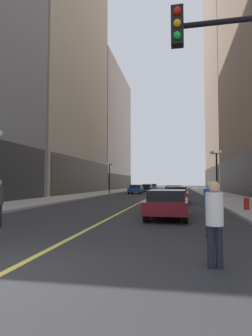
{
  "coord_description": "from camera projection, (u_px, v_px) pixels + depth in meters",
  "views": [
    {
      "loc": [
        3.2,
        -3.98,
        1.68
      ],
      "look_at": [
        -4.35,
        34.44,
        3.77
      ],
      "focal_mm": 28.7,
      "sensor_mm": 36.0,
      "label": 1
    }
  ],
  "objects": [
    {
      "name": "pedestrian_in_white_shirt",
      "position": [
        215.0,
        217.0,
        5.28
      ],
      "size": [
        0.36,
        0.36,
        1.7
      ],
      "color": "black",
      "rests_on": "ground"
    },
    {
      "name": "building_left_mid",
      "position": [
        55.0,
        34.0,
        42.64
      ],
      "size": [
        11.05,
        24.0,
        50.56
      ],
      "color": "#B7AD99",
      "rests_on": "ground"
    },
    {
      "name": "car_blue",
      "position": [
        136.0,
        189.0,
        39.59
      ],
      "size": [
        1.98,
        4.61,
        1.32
      ],
      "color": "navy",
      "rests_on": "ground"
    },
    {
      "name": "car_navy",
      "position": [
        147.0,
        187.0,
        49.78
      ],
      "size": [
        1.97,
        4.78,
        1.32
      ],
      "color": "#141E4C",
      "rests_on": "ground"
    },
    {
      "name": "car_maroon",
      "position": [
        168.0,
        203.0,
        12.59
      ],
      "size": [
        1.97,
        4.41,
        1.32
      ],
      "color": "maroon",
      "rests_on": "ground"
    },
    {
      "name": "car_grey",
      "position": [
        153.0,
        187.0,
        57.63
      ],
      "size": [
        1.91,
        4.41,
        1.32
      ],
      "color": "slate",
      "rests_on": "ground"
    },
    {
      "name": "lane_centre_stripe",
      "position": [
        156.0,
        194.0,
        38.72
      ],
      "size": [
        0.16,
        70.0,
        0.01
      ],
      "primitive_type": "cube",
      "color": "#E5D64C",
      "rests_on": "ground"
    },
    {
      "name": "street_lamp_left_far",
      "position": [
        109.0,
        171.0,
        37.86
      ],
      "size": [
        1.06,
        0.36,
        4.43
      ],
      "color": "black",
      "rests_on": "ground"
    },
    {
      "name": "sidewalk_right",
      "position": [
        216.0,
        194.0,
        37.14
      ],
      "size": [
        4.5,
        78.0,
        0.15
      ],
      "primitive_type": "cube",
      "color": "#ADA8A0",
      "rests_on": "ground"
    },
    {
      "name": "street_lamp_right_mid",
      "position": [
        217.0,
        164.0,
        22.99
      ],
      "size": [
        1.06,
        0.36,
        4.43
      ],
      "color": "black",
      "rests_on": "ground"
    },
    {
      "name": "building_right_far",
      "position": [
        233.0,
        15.0,
        62.3
      ],
      "size": [
        11.14,
        26.0,
        81.12
      ],
      "color": "gray",
      "rests_on": "ground"
    },
    {
      "name": "car_red",
      "position": [
        177.0,
        194.0,
        21.97
      ],
      "size": [
        2.04,
        4.84,
        1.32
      ],
      "color": "#B21919",
      "rests_on": "ground"
    },
    {
      "name": "ground_plane",
      "position": [
        156.0,
        194.0,
        38.72
      ],
      "size": [
        200.0,
        200.0,
        0.0
      ],
      "primitive_type": "plane",
      "color": "#2D2D30"
    },
    {
      "name": "pedestrian_in_blue_hoodie",
      "position": [
        210.0,
        205.0,
        8.03
      ],
      "size": [
        0.48,
        0.48,
        1.71
      ],
      "color": "black",
      "rests_on": "ground"
    },
    {
      "name": "building_left_far",
      "position": [
        93.0,
        131.0,
        67.41
      ],
      "size": [
        14.68,
        26.0,
        29.36
      ],
      "color": "gray",
      "rests_on": "ground"
    },
    {
      "name": "fire_hydrant_right",
      "position": [
        246.0,
        205.0,
        14.98
      ],
      "size": [
        0.28,
        0.28,
        0.8
      ],
      "primitive_type": "cylinder",
      "color": "red",
      "rests_on": "ground"
    },
    {
      "name": "sidewalk_left",
      "position": [
        101.0,
        193.0,
        40.31
      ],
      "size": [
        4.5,
        78.0,
        0.15
      ],
      "primitive_type": "cube",
      "color": "#ADA8A0",
      "rests_on": "ground"
    },
    {
      "name": "car_white",
      "position": [
        174.0,
        190.0,
        31.33
      ],
      "size": [
        2.02,
        4.67,
        1.32
      ],
      "color": "silver",
      "rests_on": "ground"
    }
  ]
}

